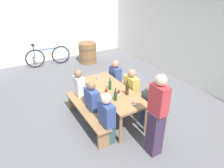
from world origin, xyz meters
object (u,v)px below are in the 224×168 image
object	(u,v)px
bench_near	(86,113)
seated_guest_near_1	(92,105)
wine_glass_2	(106,90)
seated_guest_far_1	(131,92)
wine_glass_3	(135,100)
wine_bottle_1	(115,96)
wine_bottle_2	(127,89)
seated_guest_near_0	(80,91)
tasting_table	(112,93)
wine_glass_0	(119,91)
standing_host	(157,118)
seated_guest_far_2	(149,107)
wine_barrel	(88,53)
seated_guest_near_2	(107,120)
wine_bottle_0	(110,85)
seated_guest_far_0	(115,81)
wine_glass_1	(98,76)
bench_far	(135,97)

from	to	relation	value
bench_near	seated_guest_near_1	bearing A→B (deg)	78.04
wine_glass_2	seated_guest_far_1	size ratio (longest dim) A/B	0.13
wine_glass_3	seated_guest_near_1	world-z (taller)	seated_guest_near_1
wine_bottle_1	wine_bottle_2	distance (m)	0.36
wine_glass_2	seated_guest_near_0	xyz separation A→B (m)	(-0.81, -0.32, -0.33)
tasting_table	wine_glass_3	size ratio (longest dim) A/B	11.63
wine_glass_0	seated_guest_near_0	bearing A→B (deg)	-151.45
standing_host	seated_guest_near_1	bearing A→B (deg)	24.40
seated_guest_far_2	wine_barrel	xyz separation A→B (m)	(-4.40, 0.50, -0.12)
tasting_table	wine_glass_3	distance (m)	0.81
seated_guest_near_1	seated_guest_far_1	bearing A→B (deg)	0.67
wine_glass_2	wine_bottle_2	bearing A→B (deg)	56.58
wine_bottle_2	seated_guest_near_1	world-z (taller)	seated_guest_near_1
seated_guest_near_2	seated_guest_far_2	xyz separation A→B (m)	(0.04, 1.07, -0.03)
wine_bottle_0	wine_glass_3	bearing A→B (deg)	7.81
wine_bottle_2	seated_guest_far_0	bearing A→B (deg)	161.84
wine_glass_0	wine_bottle_2	bearing A→B (deg)	67.56
seated_guest_far_1	seated_guest_near_0	bearing A→B (deg)	-34.15
tasting_table	wine_glass_3	bearing A→B (deg)	5.95
seated_guest_near_1	wine_bottle_0	bearing A→B (deg)	7.77
wine_bottle_2	wine_glass_1	world-z (taller)	wine_bottle_2
seated_guest_far_1	seated_guest_near_1	bearing A→B (deg)	0.67
wine_glass_3	seated_guest_near_2	xyz separation A→B (m)	(-0.09, -0.61, -0.32)
seated_guest_near_1	seated_guest_far_1	world-z (taller)	seated_guest_far_1
tasting_table	seated_guest_far_2	size ratio (longest dim) A/B	1.79
seated_guest_near_2	standing_host	world-z (taller)	standing_host
wine_glass_2	tasting_table	bearing A→B (deg)	115.93
bench_near	seated_guest_far_0	distance (m)	1.43
wine_glass_1	seated_guest_near_1	bearing A→B (deg)	-36.48
wine_glass_2	seated_guest_near_2	world-z (taller)	seated_guest_near_2
bench_far	wine_bottle_2	distance (m)	0.81
seated_guest_near_2	wine_barrel	xyz separation A→B (m)	(-4.36, 1.56, -0.16)
wine_glass_2	seated_guest_far_2	bearing A→B (deg)	49.74
wine_glass_1	wine_glass_2	xyz separation A→B (m)	(0.71, -0.15, -0.00)
wine_glass_1	seated_guest_far_2	xyz separation A→B (m)	(1.34, 0.59, -0.35)
wine_glass_0	seated_guest_near_0	size ratio (longest dim) A/B	0.14
wine_glass_1	wine_glass_3	world-z (taller)	wine_glass_3
wine_bottle_1	seated_guest_near_2	distance (m)	0.54
wine_barrel	seated_guest_near_1	bearing A→B (deg)	-22.89
wine_glass_0	wine_barrel	xyz separation A→B (m)	(-3.95, 1.02, -0.46)
wine_glass_3	seated_guest_near_2	distance (m)	0.70
bench_far	seated_guest_near_0	xyz separation A→B (m)	(-0.70, -1.22, 0.18)
wine_glass_1	seated_guest_far_2	bearing A→B (deg)	23.67
standing_host	wine_bottle_0	bearing A→B (deg)	5.07
bench_far	seated_guest_near_2	distance (m)	1.41
wine_bottle_0	seated_guest_far_0	size ratio (longest dim) A/B	0.26
wine_glass_0	bench_near	bearing A→B (deg)	-112.57
seated_guest_near_0	wine_glass_3	bearing A→B (deg)	-67.52
tasting_table	seated_guest_near_0	xyz separation A→B (m)	(-0.70, -0.53, -0.14)
seated_guest_far_2	wine_barrel	bearing A→B (deg)	-96.43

